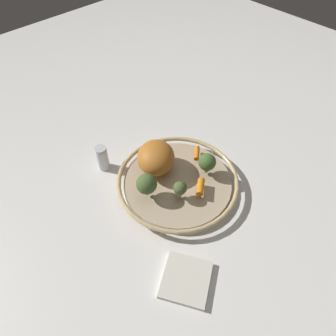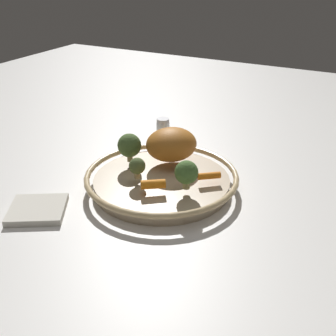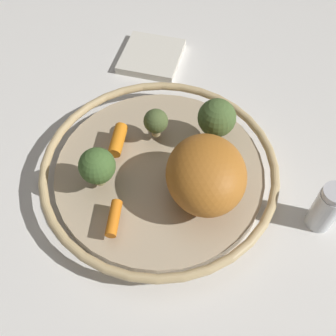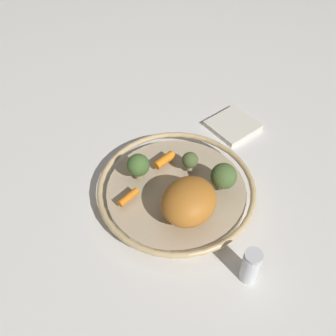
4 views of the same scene
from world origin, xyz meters
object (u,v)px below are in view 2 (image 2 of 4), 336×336
at_px(baby_carrot_center, 209,176).
at_px(broccoli_floret_mid, 129,146).
at_px(broccoli_floret_small, 186,173).
at_px(dish_towel, 37,210).
at_px(roast_chicken_piece, 171,144).
at_px(salt_shaker, 163,133).
at_px(broccoli_floret_large, 137,166).
at_px(baby_carrot_near_rim, 153,184).
at_px(serving_bowl, 162,180).

distance_m(baby_carrot_center, broccoli_floret_mid, 0.20).
bearing_deg(broccoli_floret_small, dish_towel, -56.12).
xyz_separation_m(roast_chicken_piece, salt_shaker, (-0.13, -0.10, -0.04)).
bearing_deg(broccoli_floret_large, baby_carrot_center, 116.05).
distance_m(baby_carrot_near_rim, broccoli_floret_small, 0.07).
bearing_deg(broccoli_floret_large, broccoli_floret_mid, -136.97).
relative_size(baby_carrot_near_rim, salt_shaker, 0.62).
xyz_separation_m(broccoli_floret_mid, dish_towel, (0.23, -0.08, -0.07)).
relative_size(baby_carrot_center, broccoli_floret_small, 0.80).
relative_size(broccoli_floret_small, salt_shaker, 0.75).
height_order(broccoli_floret_mid, broccoli_floret_large, broccoli_floret_mid).
bearing_deg(broccoli_floret_large, serving_bowl, 140.92).
bearing_deg(broccoli_floret_small, roast_chicken_piece, -140.15).
relative_size(serving_bowl, baby_carrot_near_rim, 6.73).
bearing_deg(baby_carrot_near_rim, broccoli_floret_mid, -128.16).
height_order(broccoli_floret_mid, dish_towel, broccoli_floret_mid).
xyz_separation_m(broccoli_floret_small, dish_towel, (0.17, -0.26, -0.07)).
bearing_deg(roast_chicken_piece, dish_towel, -30.18).
bearing_deg(serving_bowl, baby_carrot_near_rim, 14.44).
bearing_deg(salt_shaker, broccoli_floret_small, 37.46).
height_order(serving_bowl, dish_towel, serving_bowl).
relative_size(baby_carrot_center, broccoli_floret_mid, 0.73).
bearing_deg(dish_towel, broccoli_floret_small, 123.88).
relative_size(roast_chicken_piece, salt_shaker, 1.47).
distance_m(serving_bowl, broccoli_floret_large, 0.07).
relative_size(serving_bowl, broccoli_floret_small, 5.58).
bearing_deg(roast_chicken_piece, baby_carrot_near_rim, 12.48).
relative_size(serving_bowl, roast_chicken_piece, 2.86).
height_order(baby_carrot_center, baby_carrot_near_rim, baby_carrot_near_rim).
bearing_deg(broccoli_floret_mid, broccoli_floret_large, 43.03).
height_order(baby_carrot_center, broccoli_floret_mid, broccoli_floret_mid).
distance_m(serving_bowl, roast_chicken_piece, 0.10).
height_order(broccoli_floret_large, salt_shaker, broccoli_floret_large).
bearing_deg(baby_carrot_center, baby_carrot_near_rim, -42.81).
bearing_deg(broccoli_floret_mid, baby_carrot_near_rim, 51.84).
height_order(baby_carrot_center, broccoli_floret_large, broccoli_floret_large).
xyz_separation_m(serving_bowl, broccoli_floret_mid, (-0.02, -0.10, 0.06)).
distance_m(baby_carrot_near_rim, broccoli_floret_large, 0.06).
distance_m(serving_bowl, baby_carrot_near_rim, 0.08).
xyz_separation_m(serving_bowl, roast_chicken_piece, (-0.07, -0.01, 0.06)).
distance_m(baby_carrot_near_rim, broccoli_floret_mid, 0.15).
relative_size(serving_bowl, salt_shaker, 4.20).
height_order(serving_bowl, broccoli_floret_large, broccoli_floret_large).
height_order(broccoli_floret_large, dish_towel, broccoli_floret_large).
relative_size(baby_carrot_near_rim, broccoli_floret_mid, 0.75).
distance_m(roast_chicken_piece, baby_carrot_near_rim, 0.15).
relative_size(serving_bowl, baby_carrot_center, 6.99).
bearing_deg(serving_bowl, broccoli_floret_small, 65.15).
distance_m(broccoli_floret_large, broccoli_floret_small, 0.12).
bearing_deg(baby_carrot_near_rim, baby_carrot_center, 137.19).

